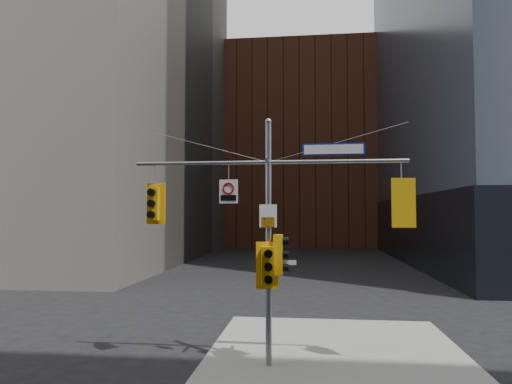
% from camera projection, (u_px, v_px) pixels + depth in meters
% --- Properties ---
extents(sidewalk_corner, '(8.00, 8.00, 0.15)m').
position_uv_depth(sidewalk_corner, '(335.00, 350.00, 14.82)').
color(sidewalk_corner, gray).
rests_on(sidewalk_corner, ground).
extents(brick_midrise, '(26.00, 20.00, 28.00)m').
position_uv_depth(brick_midrise, '(301.00, 151.00, 69.30)').
color(brick_midrise, brown).
rests_on(brick_midrise, ground).
extents(signal_assembly, '(8.00, 0.80, 7.30)m').
position_uv_depth(signal_assembly, '(268.00, 216.00, 13.26)').
color(signal_assembly, gray).
rests_on(signal_assembly, ground).
extents(traffic_light_west_arm, '(0.59, 0.49, 1.24)m').
position_uv_depth(traffic_light_west_arm, '(154.00, 204.00, 13.69)').
color(traffic_light_west_arm, '#EBA80C').
rests_on(traffic_light_west_arm, ground).
extents(traffic_light_east_arm, '(0.66, 0.54, 1.39)m').
position_uv_depth(traffic_light_east_arm, '(402.00, 203.00, 12.85)').
color(traffic_light_east_arm, '#EBA80C').
rests_on(traffic_light_east_arm, ground).
extents(traffic_light_pole_side, '(0.44, 0.38, 1.15)m').
position_uv_depth(traffic_light_pole_side, '(280.00, 254.00, 13.18)').
color(traffic_light_pole_side, '#EBA80C').
rests_on(traffic_light_pole_side, ground).
extents(traffic_light_pole_front, '(0.64, 0.57, 1.35)m').
position_uv_depth(traffic_light_pole_front, '(268.00, 266.00, 12.93)').
color(traffic_light_pole_front, '#EBA80C').
rests_on(traffic_light_pole_front, ground).
extents(street_sign_blade, '(1.79, 0.08, 0.35)m').
position_uv_depth(street_sign_blade, '(333.00, 149.00, 13.14)').
color(street_sign_blade, '#102097').
rests_on(street_sign_blade, ground).
extents(regulatory_sign_arm, '(0.56, 0.12, 0.71)m').
position_uv_depth(regulatory_sign_arm, '(228.00, 191.00, 13.42)').
color(regulatory_sign_arm, silver).
rests_on(regulatory_sign_arm, ground).
extents(regulatory_sign_pole, '(0.51, 0.07, 0.66)m').
position_uv_depth(regulatory_sign_pole, '(268.00, 217.00, 13.15)').
color(regulatory_sign_pole, silver).
rests_on(regulatory_sign_pole, ground).
extents(street_blade_ew, '(0.70, 0.04, 0.14)m').
position_uv_depth(street_blade_ew, '(284.00, 262.00, 13.16)').
color(street_blade_ew, silver).
rests_on(street_blade_ew, ground).
extents(street_blade_ns, '(0.09, 0.78, 0.16)m').
position_uv_depth(street_blade_ns, '(270.00, 268.00, 13.64)').
color(street_blade_ns, '#145926').
rests_on(street_blade_ns, ground).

